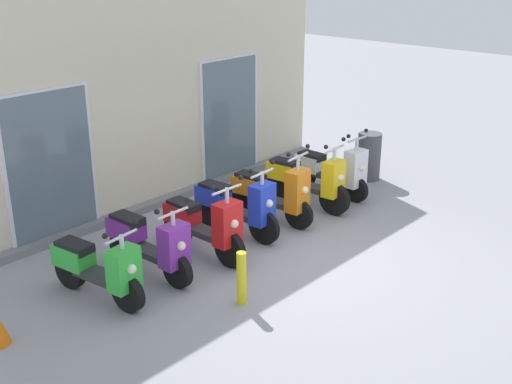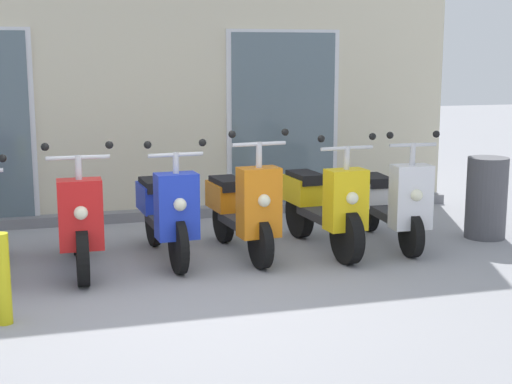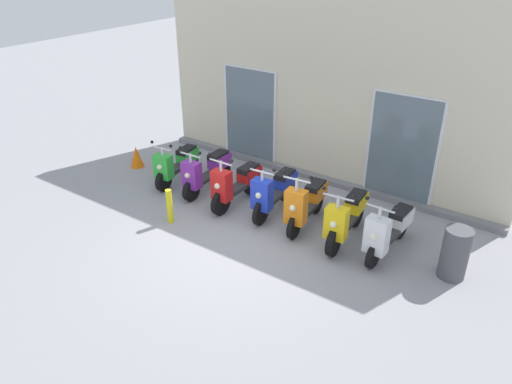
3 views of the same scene
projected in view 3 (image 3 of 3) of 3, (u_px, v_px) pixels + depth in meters
ground_plane at (236, 239)px, 9.10m from camera, size 40.00×40.00×0.00m
storefront_facade at (325, 93)px, 10.56m from camera, size 8.23×0.50×4.08m
scooter_green at (177, 164)px, 11.01m from camera, size 0.57×1.51×1.12m
scooter_purple at (207, 171)px, 10.59m from camera, size 0.58×1.57×1.17m
scooter_red at (236, 183)px, 10.05m from camera, size 0.61×1.60×1.26m
scooter_blue at (274, 191)px, 9.73m from camera, size 0.58×1.62×1.24m
scooter_orange at (306, 203)px, 9.29m from camera, size 0.59×1.56×1.32m
scooter_yellow at (346, 217)px, 8.85m from camera, size 0.61×1.68×1.26m
scooter_white at (389, 230)px, 8.49m from camera, size 0.56×1.61×1.26m
traffic_cone at (137, 157)px, 11.82m from camera, size 0.32×0.32×0.52m
curb_bollard at (170, 206)px, 9.47m from camera, size 0.12×0.12×0.70m
trash_bin at (455, 253)px, 7.90m from camera, size 0.44×0.44×0.89m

